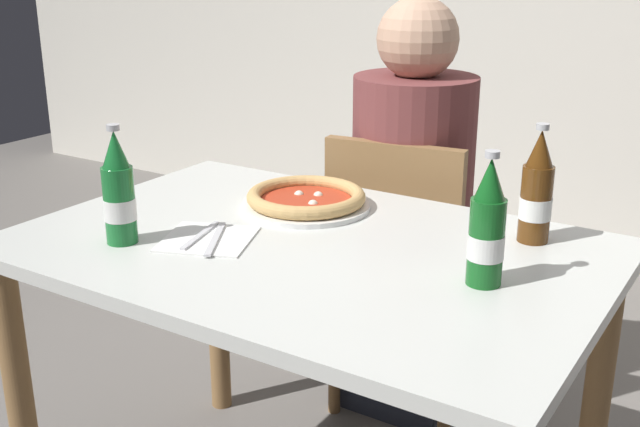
# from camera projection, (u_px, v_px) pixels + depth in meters

# --- Properties ---
(dining_table_main) EXTENTS (1.20, 0.80, 0.75)m
(dining_table_main) POSITION_uv_depth(u_px,v_px,m) (307.00, 294.00, 1.63)
(dining_table_main) COLOR silver
(dining_table_main) RESTS_ON ground_plane
(chair_behind_table) EXTENTS (0.44, 0.44, 0.85)m
(chair_behind_table) POSITION_uv_depth(u_px,v_px,m) (404.00, 261.00, 2.21)
(chair_behind_table) COLOR olive
(chair_behind_table) RESTS_ON ground_plane
(diner_seated) EXTENTS (0.34, 0.34, 1.21)m
(diner_seated) POSITION_uv_depth(u_px,v_px,m) (411.00, 222.00, 2.22)
(diner_seated) COLOR #2D3342
(diner_seated) RESTS_ON ground_plane
(pizza_margherita_near) EXTENTS (0.30, 0.30, 0.04)m
(pizza_margherita_near) POSITION_uv_depth(u_px,v_px,m) (306.00, 199.00, 1.81)
(pizza_margherita_near) COLOR white
(pizza_margherita_near) RESTS_ON dining_table_main
(beer_bottle_left) EXTENTS (0.07, 0.07, 0.25)m
(beer_bottle_left) POSITION_uv_depth(u_px,v_px,m) (119.00, 194.00, 1.57)
(beer_bottle_left) COLOR #196B2D
(beer_bottle_left) RESTS_ON dining_table_main
(beer_bottle_center) EXTENTS (0.07, 0.07, 0.25)m
(beer_bottle_center) POSITION_uv_depth(u_px,v_px,m) (486.00, 230.00, 1.37)
(beer_bottle_center) COLOR #14591E
(beer_bottle_center) RESTS_ON dining_table_main
(beer_bottle_right) EXTENTS (0.07, 0.07, 0.25)m
(beer_bottle_right) POSITION_uv_depth(u_px,v_px,m) (537.00, 193.00, 1.58)
(beer_bottle_right) COLOR #512D0F
(beer_bottle_right) RESTS_ON dining_table_main
(napkin_with_cutlery) EXTENTS (0.23, 0.23, 0.01)m
(napkin_with_cutlery) POSITION_uv_depth(u_px,v_px,m) (208.00, 239.00, 1.61)
(napkin_with_cutlery) COLOR white
(napkin_with_cutlery) RESTS_ON dining_table_main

